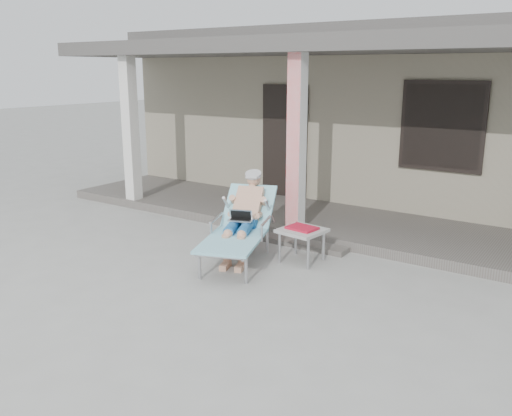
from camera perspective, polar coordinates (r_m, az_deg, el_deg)
The scene contains 7 objects.
ground at distance 6.73m, azimuth -5.19°, elevation -7.70°, with size 60.00×60.00×0.00m, color #9E9E99.
house at distance 12.01m, azimuth 14.86°, elevation 9.84°, with size 10.40×5.40×3.30m.
porch_deck at distance 9.10m, azimuth 6.80°, elevation -1.32°, with size 10.00×2.00×0.15m, color #605B56.
porch_overhang at distance 8.72m, azimuth 7.17°, elevation 16.03°, with size 10.00×2.30×2.85m.
porch_step at distance 8.14m, azimuth 3.05°, elevation -3.40°, with size 2.00×0.30×0.07m, color #605B56.
lounger at distance 7.30m, azimuth -1.52°, elevation 0.21°, with size 1.26×1.90×1.20m.
side_table at distance 7.27m, azimuth 4.87°, elevation -2.56°, with size 0.61×0.61×0.49m.
Camera 1 is at (3.98, -4.81, 2.53)m, focal length 38.00 mm.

